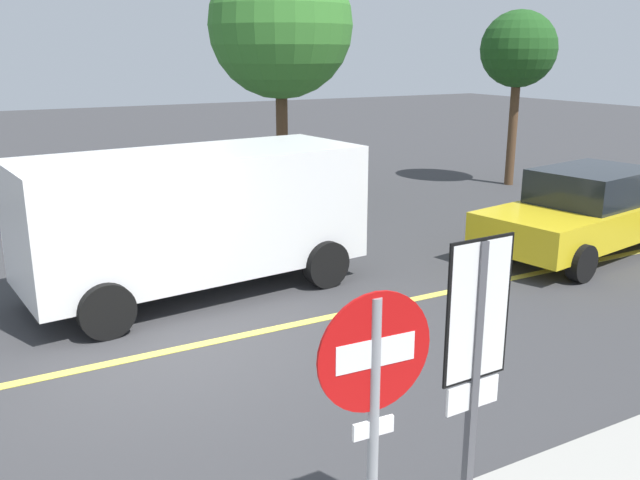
% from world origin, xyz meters
% --- Properties ---
extents(ground_plane, '(80.00, 80.00, 0.00)m').
position_xyz_m(ground_plane, '(0.00, 0.00, 0.00)').
color(ground_plane, '#38383A').
extents(lane_marking_centre, '(28.00, 0.16, 0.01)m').
position_xyz_m(lane_marking_centre, '(3.00, 0.00, 0.01)').
color(lane_marking_centre, '#E0D14C').
extents(stop_sign, '(0.76, 0.07, 2.34)m').
position_xyz_m(stop_sign, '(0.05, -4.77, 1.60)').
color(stop_sign, gray).
rests_on(stop_sign, ground_plane).
extents(speed_limit_sign, '(0.54, 0.06, 2.52)m').
position_xyz_m(speed_limit_sign, '(0.92, -4.69, 1.76)').
color(speed_limit_sign, '#4C4C51').
rests_on(speed_limit_sign, ground_plane).
extents(white_van, '(5.37, 2.68, 2.20)m').
position_xyz_m(white_van, '(1.21, 2.00, 1.27)').
color(white_van, white).
rests_on(white_van, ground_plane).
extents(car_yellow_approaching, '(4.80, 2.65, 1.57)m').
position_xyz_m(car_yellow_approaching, '(8.30, 0.53, 0.79)').
color(car_yellow_approaching, gold).
rests_on(car_yellow_approaching, ground_plane).
extents(tree_centre_verge, '(2.05, 2.05, 4.75)m').
position_xyz_m(tree_centre_verge, '(11.92, 6.22, 3.67)').
color(tree_centre_verge, '#513823').
rests_on(tree_centre_verge, ground_plane).
extents(tree_right_verge, '(3.42, 3.42, 5.96)m').
position_xyz_m(tree_right_verge, '(5.31, 7.29, 4.23)').
color(tree_right_verge, '#513823').
rests_on(tree_right_verge, ground_plane).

